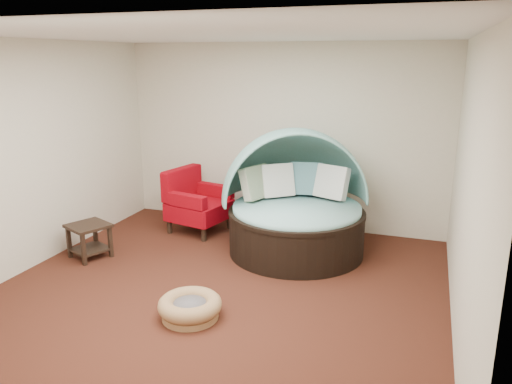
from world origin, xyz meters
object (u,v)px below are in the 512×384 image
(canopy_daybed, at_px, (296,195))
(pet_basket, at_px, (190,307))
(red_armchair, at_px, (196,203))
(side_table, at_px, (89,236))

(canopy_daybed, distance_m, pet_basket, 2.33)
(pet_basket, bearing_deg, red_armchair, 114.35)
(canopy_daybed, distance_m, red_armchair, 1.69)
(red_armchair, bearing_deg, pet_basket, -53.27)
(red_armchair, bearing_deg, side_table, -108.46)
(canopy_daybed, distance_m, side_table, 2.80)
(pet_basket, distance_m, red_armchair, 2.71)
(red_armchair, distance_m, side_table, 1.69)
(pet_basket, relative_size, red_armchair, 0.88)
(canopy_daybed, relative_size, side_table, 3.87)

